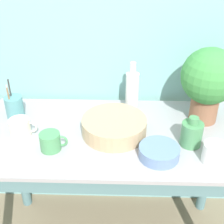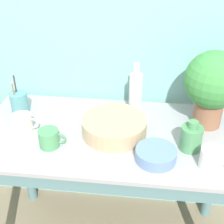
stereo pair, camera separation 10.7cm
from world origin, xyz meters
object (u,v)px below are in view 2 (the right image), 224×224
bottle_tall (136,92)px  utensil_cup (19,103)px  potted_plant (213,84)px  bottle_short (191,137)px  mug_green (49,138)px  mug_white (212,159)px  mug_cream (22,123)px  bowl_wash_large (114,126)px  bowl_small_blue (156,155)px

bottle_tall → utensil_cup: bearing=-172.5°
potted_plant → bottle_short: size_ratio=2.64×
mug_green → utensil_cup: size_ratio=0.60×
mug_white → mug_green: size_ratio=1.06×
bottle_tall → mug_cream: bearing=-155.6°
bottle_tall → mug_cream: (-0.53, -0.24, -0.07)m
bottle_short → potted_plant: bearing=64.8°
bottle_tall → bottle_short: 0.39m
bottle_tall → mug_green: 0.51m
mug_green → utensil_cup: 0.36m
utensil_cup → bottle_tall: bearing=7.5°
bottle_short → mug_green: bottle_short is taller
bottle_short → mug_cream: 0.80m
bowl_wash_large → mug_green: bearing=-154.8°
potted_plant → mug_green: size_ratio=3.05×
bottle_short → utensil_cup: size_ratio=0.70×
mug_white → mug_green: bearing=174.8°
bottle_tall → utensil_cup: (-0.61, -0.08, -0.06)m
bowl_wash_large → bottle_short: 0.36m
bowl_wash_large → mug_cream: (-0.44, -0.03, 0.00)m
potted_plant → mug_white: potted_plant is taller
bowl_small_blue → utensil_cup: 0.78m
bottle_short → utensil_cup: 0.90m
mug_white → bowl_small_blue: bearing=173.9°
mug_green → mug_cream: bearing=148.3°
mug_cream → bowl_small_blue: size_ratio=0.75×
bottle_tall → mug_cream: size_ratio=2.10×
bowl_wash_large → utensil_cup: (-0.52, 0.13, 0.02)m
bottle_tall → bowl_small_blue: bearing=-73.9°
bottle_tall → potted_plant: bearing=-11.8°
mug_white → bowl_small_blue: mug_white is taller
bottle_tall → mug_white: 0.53m
mug_green → utensil_cup: bearing=132.3°
bowl_wash_large → bottle_tall: (0.09, 0.21, 0.08)m
bottle_short → bowl_small_blue: (-0.15, -0.10, -0.03)m
utensil_cup → bowl_wash_large: bearing=-14.2°
potted_plant → mug_green: 0.80m
mug_green → bowl_small_blue: bearing=-4.8°
bowl_wash_large → bowl_small_blue: bearing=-40.8°
potted_plant → utensil_cup: bearing=-179.8°
bowl_wash_large → mug_green: size_ratio=2.46×
bottle_short → mug_white: 0.14m
bottle_short → utensil_cup: utensil_cup is taller
potted_plant → bottle_short: (-0.10, -0.21, -0.17)m
mug_white → utensil_cup: (-0.95, 0.33, 0.01)m
bowl_wash_large → utensil_cup: utensil_cup is taller
potted_plant → utensil_cup: 0.98m
bottle_short → utensil_cup: (-0.87, 0.21, -0.00)m
bowl_wash_large → mug_green: 0.31m
mug_cream → mug_green: bearing=-31.7°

